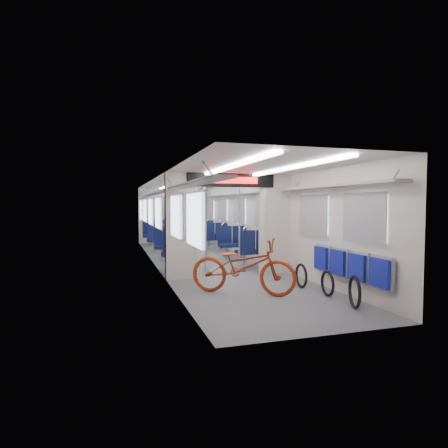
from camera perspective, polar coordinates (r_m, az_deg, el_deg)
name	(u,v)px	position (r m, az deg, el deg)	size (l,w,h in m)	color
carriage	(210,209)	(10.04, -2.10, 2.34)	(12.00, 12.02, 2.31)	#515456
bicycle	(243,266)	(6.78, 2.90, -6.43)	(0.67, 1.93, 1.01)	#A03717
flip_bench	(348,265)	(6.83, 18.42, -5.89)	(0.12, 2.11, 0.52)	gray
bike_hoop_a	(355,294)	(6.23, 19.28, -9.97)	(0.52, 0.52, 0.05)	black
bike_hoop_b	(327,285)	(6.90, 15.49, -8.90)	(0.46, 0.46, 0.05)	black
bike_hoop_c	(301,277)	(7.45, 11.69, -7.91)	(0.48, 0.48, 0.05)	black
seat_bay_near_left	(175,245)	(10.05, -7.47, -3.24)	(0.89, 1.96, 1.06)	#0C1337
seat_bay_near_right	(243,244)	(10.39, 2.89, -2.99)	(0.89, 1.99, 1.08)	#0C1337
seat_bay_far_left	(158,234)	(13.79, -10.04, -1.46)	(0.93, 2.14, 1.12)	#0C1337
seat_bay_far_right	(208,233)	(14.07, -2.43, -1.40)	(0.90, 2.02, 1.08)	#0C1337
stanchion_near_left	(205,224)	(8.99, -2.85, 0.02)	(0.04, 0.04, 2.30)	silver
stanchion_near_right	(239,224)	(8.81, 2.35, -0.04)	(0.04, 0.04, 2.30)	silver
stanchion_far_left	(182,219)	(11.97, -6.41, 0.75)	(0.04, 0.04, 2.30)	silver
stanchion_far_right	(205,219)	(12.37, -2.99, 0.84)	(0.05, 0.05, 2.30)	silver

